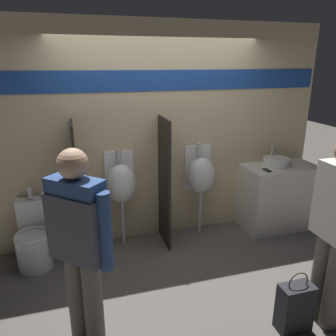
% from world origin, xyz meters
% --- Properties ---
extents(ground_plane, '(16.00, 16.00, 0.00)m').
position_xyz_m(ground_plane, '(0.00, 0.00, 0.00)').
color(ground_plane, '#5B5651').
extents(display_wall, '(4.34, 0.07, 2.70)m').
position_xyz_m(display_wall, '(0.00, 0.60, 1.36)').
color(display_wall, beige).
rests_on(display_wall, ground_plane).
extents(sink_counter, '(0.98, 0.55, 0.89)m').
position_xyz_m(sink_counter, '(1.63, 0.29, 0.44)').
color(sink_counter, silver).
rests_on(sink_counter, ground_plane).
extents(sink_basin, '(0.35, 0.35, 0.25)m').
position_xyz_m(sink_basin, '(1.58, 0.35, 0.94)').
color(sink_basin, white).
rests_on(sink_basin, sink_counter).
extents(cell_phone, '(0.07, 0.14, 0.01)m').
position_xyz_m(cell_phone, '(1.33, 0.18, 0.90)').
color(cell_phone, black).
rests_on(cell_phone, sink_counter).
extents(divider_near_counter, '(0.03, 0.48, 1.61)m').
position_xyz_m(divider_near_counter, '(-1.03, 0.33, 0.80)').
color(divider_near_counter, '#28231E').
rests_on(divider_near_counter, ground_plane).
extents(divider_mid, '(0.03, 0.48, 1.61)m').
position_xyz_m(divider_mid, '(0.00, 0.33, 0.80)').
color(divider_mid, '#28231E').
rests_on(divider_mid, ground_plane).
extents(urinal_near_counter, '(0.38, 0.28, 1.23)m').
position_xyz_m(urinal_near_counter, '(-0.52, 0.44, 0.82)').
color(urinal_near_counter, silver).
rests_on(urinal_near_counter, ground_plane).
extents(urinal_far, '(0.38, 0.28, 1.23)m').
position_xyz_m(urinal_far, '(0.52, 0.44, 0.82)').
color(urinal_far, silver).
rests_on(urinal_far, ground_plane).
extents(toilet, '(0.40, 0.56, 0.87)m').
position_xyz_m(toilet, '(-1.55, 0.26, 0.30)').
color(toilet, white).
rests_on(toilet, ground_plane).
extents(person_in_vest, '(0.47, 0.46, 1.67)m').
position_xyz_m(person_in_vest, '(-1.04, -1.06, 0.97)').
color(person_in_vest, '#666056').
rests_on(person_in_vest, ground_plane).
extents(person_with_lanyard, '(0.22, 0.59, 1.68)m').
position_xyz_m(person_with_lanyard, '(0.99, -1.38, 0.93)').
color(person_with_lanyard, '#666056').
rests_on(person_with_lanyard, ground_plane).
extents(shopping_bag, '(0.29, 0.16, 0.57)m').
position_xyz_m(shopping_bag, '(0.68, -1.40, 0.22)').
color(shopping_bag, '#232328').
rests_on(shopping_bag, ground_plane).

